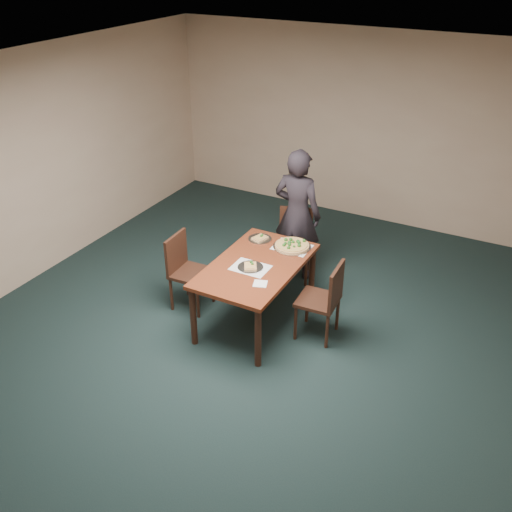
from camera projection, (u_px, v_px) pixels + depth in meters
The scene contains 13 objects.
ground at pixel (224, 357), 6.02m from camera, with size 8.00×8.00×0.00m, color black.
room_shell at pixel (219, 207), 5.16m from camera, with size 8.00×8.00×8.00m.
dining_table at pixel (256, 271), 6.28m from camera, with size 0.90×1.50×0.75m.
chair_far at pixel (295, 239), 7.23m from camera, with size 0.53×0.53×0.91m.
chair_left at pixel (185, 267), 6.63m from camera, with size 0.44×0.44×0.91m.
chair_right at pixel (325, 297), 6.09m from camera, with size 0.44×0.44×0.91m.
diner at pixel (297, 215), 7.09m from camera, with size 0.62×0.41×1.70m, color black.
placemat_main at pixel (292, 247), 6.56m from camera, with size 0.42×0.32×0.00m, color white.
placemat_near at pixel (250, 268), 6.16m from camera, with size 0.40×0.30×0.00m, color white.
pizza_pan at pixel (292, 245), 6.55m from camera, with size 0.44×0.44×0.07m.
slice_plate_near at pixel (250, 267), 6.16m from camera, with size 0.28×0.28×0.06m.
slice_plate_far at pixel (260, 238), 6.73m from camera, with size 0.28×0.28×0.06m.
napkin at pixel (260, 284), 5.88m from camera, with size 0.14×0.14×0.01m, color white.
Camera 1 is at (2.50, -4.00, 3.91)m, focal length 40.00 mm.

